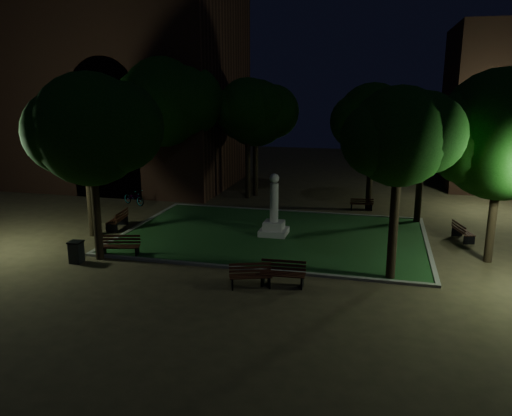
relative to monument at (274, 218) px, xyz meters
The scene contains 24 objects.
ground 2.22m from the monument, 90.00° to the right, with size 80.00×80.00×0.00m, color #463B25.
lawn 0.92m from the monument, ahead, with size 15.00×10.00×0.08m, color #1F4B1E.
lawn_kerb 0.90m from the monument, ahead, with size 15.40×10.40×0.12m.
monument is the anchor object (origin of this frame).
building_main 20.77m from the monument, 143.38° to the left, with size 20.00×12.00×15.00m.
tree_west 10.23m from the monument, 166.00° to the right, with size 5.94×4.85×7.66m.
tree_north_wl 10.53m from the monument, 112.97° to the left, with size 4.81×3.93×8.14m.
tree_north_er 9.57m from the monument, 56.22° to the left, with size 5.42×4.43×7.80m.
tree_ne 9.67m from the monument, 31.25° to the left, with size 5.43×4.43×7.37m.
tree_east 11.24m from the monument, ahead, with size 6.77×5.52×8.36m.
tree_se 8.91m from the monument, 38.66° to the right, with size 4.67×3.82×7.63m.
tree_nw 12.22m from the monument, 142.63° to the left, with size 7.22×5.90×9.49m.
tree_far_north 10.98m from the monument, 109.18° to the left, with size 5.60×4.57×8.05m.
tree_extra 9.87m from the monument, 141.68° to the right, with size 5.93×4.84×8.21m.
lamppost_nw 13.28m from the monument, 148.25° to the left, with size 1.18×0.28×4.60m.
lamppost_ne 14.83m from the monument, 34.17° to the left, with size 1.18×0.28×4.62m.
bench_near_left 6.83m from the monument, 85.53° to the right, with size 1.73×1.08×0.90m.
bench_near_right 6.60m from the monument, 74.88° to the right, with size 1.79×0.71×0.97m.
bench_west_near 7.79m from the monument, 141.89° to the right, with size 1.83×1.02×0.95m.
bench_left_side 8.53m from the monument, behind, with size 0.89×1.90×1.00m.
bench_right_side 9.50m from the monument, ahead, with size 0.97×1.69×0.88m.
bench_far_side 7.97m from the monument, 58.46° to the left, with size 1.46×0.67×0.77m.
trash_bin 9.70m from the monument, 141.46° to the right, with size 0.60×0.60×0.97m.
bicycle 11.32m from the monument, 156.06° to the left, with size 0.66×1.90×1.00m, color black.
Camera 1 is at (5.15, -22.26, 7.58)m, focal length 35.00 mm.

